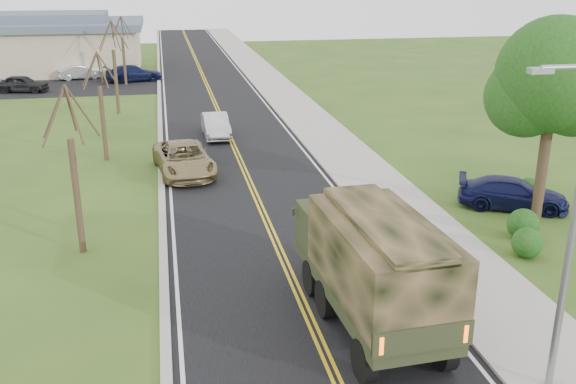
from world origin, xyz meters
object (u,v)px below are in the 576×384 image
object	(u,v)px
suv_champagne	(184,159)
military_truck	(372,260)
sedan_silver	(216,126)
pickup_navy	(513,194)

from	to	relation	value
suv_champagne	military_truck	bearing A→B (deg)	-80.84
suv_champagne	sedan_silver	xyz separation A→B (m)	(2.20, 7.18, -0.07)
pickup_navy	military_truck	bearing A→B (deg)	157.63
sedan_silver	pickup_navy	world-z (taller)	sedan_silver
military_truck	pickup_navy	world-z (taller)	military_truck
sedan_silver	pickup_navy	xyz separation A→B (m)	(11.33, -14.82, -0.04)
military_truck	sedan_silver	size ratio (longest dim) A/B	1.72
suv_champagne	sedan_silver	world-z (taller)	suv_champagne
sedan_silver	military_truck	bearing A→B (deg)	-85.24
suv_champagne	pickup_navy	size ratio (longest dim) A/B	1.22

